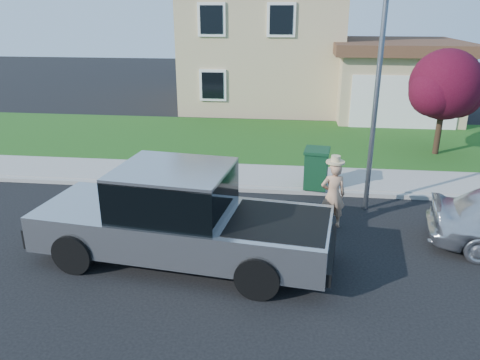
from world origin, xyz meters
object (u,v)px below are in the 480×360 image
at_px(ornamental_tree, 446,88).
at_px(street_lamp, 378,93).
at_px(trash_bin, 316,168).
at_px(pickup_truck, 181,218).
at_px(woman, 333,194).

relative_size(ornamental_tree, street_lamp, 0.68).
distance_m(trash_bin, street_lamp, 2.99).
xyz_separation_m(pickup_truck, woman, (3.30, 2.02, -0.10)).
relative_size(woman, ornamental_tree, 0.49).
distance_m(pickup_truck, ornamental_tree, 11.39).
relative_size(ornamental_tree, trash_bin, 3.23).
bearing_deg(pickup_truck, street_lamp, 43.28).
relative_size(trash_bin, street_lamp, 0.21).
height_order(pickup_truck, street_lamp, street_lamp).
distance_m(ornamental_tree, street_lamp, 6.19).
distance_m(woman, trash_bin, 2.35).
bearing_deg(street_lamp, ornamental_tree, 47.64).
relative_size(pickup_truck, street_lamp, 1.19).
xyz_separation_m(pickup_truck, trash_bin, (2.98, 4.34, -0.24)).
bearing_deg(street_lamp, trash_bin, 127.30).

